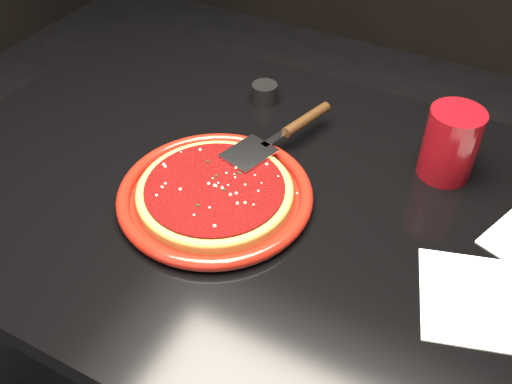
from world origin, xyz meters
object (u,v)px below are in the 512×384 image
cup (450,144)px  table (260,323)px  pizza_server (280,134)px  ramekin (265,93)px  plate (215,195)px

cup → table: bearing=-142.5°
pizza_server → cup: size_ratio=2.24×
table → ramekin: ramekin is taller
cup → plate: bearing=-141.8°
plate → table: bearing=41.1°
plate → ramekin: size_ratio=6.30×
table → plate: plate is taller
table → pizza_server: (-0.02, 0.11, 0.42)m
table → pizza_server: pizza_server is taller
pizza_server → ramekin: pizza_server is taller
table → ramekin: size_ratio=23.46×
ramekin → plate: bearing=-77.9°
plate → ramekin: (-0.06, 0.30, 0.01)m
table → ramekin: (-0.12, 0.25, 0.39)m
table → plate: bearing=-138.9°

